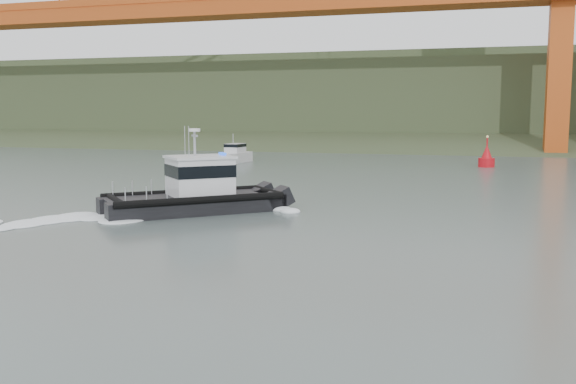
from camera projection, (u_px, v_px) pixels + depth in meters
name	position (u px, v px, depth m)	size (l,w,h in m)	color
ground	(247.00, 277.00, 23.52)	(400.00, 400.00, 0.00)	#485552
headlands	(444.00, 108.00, 141.91)	(500.00, 105.36, 27.12)	#304125
patrol_boat	(195.00, 190.00, 38.84)	(10.55, 10.20, 5.23)	black
motorboat	(234.00, 155.00, 77.27)	(2.68, 6.63, 3.56)	silver
nav_buoy	(487.00, 158.00, 70.94)	(1.77, 1.77, 3.70)	#B70C15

